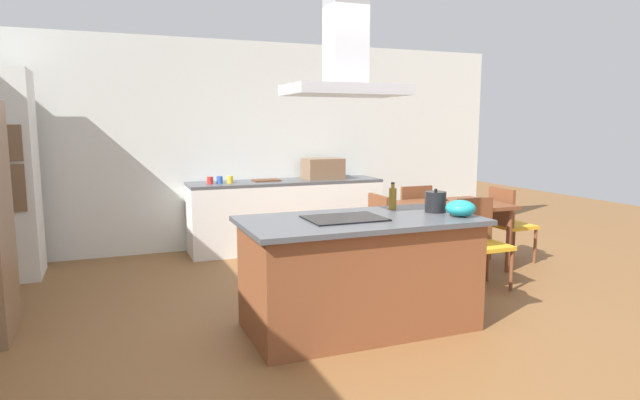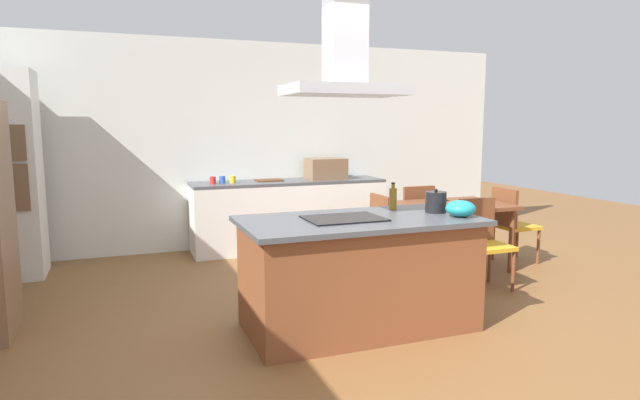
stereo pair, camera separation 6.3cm
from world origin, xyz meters
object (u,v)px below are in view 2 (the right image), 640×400
Objects in this scene: dining_table at (445,212)px; chair_facing_back_wall at (414,216)px; cutting_board at (269,180)px; range_hood at (345,61)px; coffee_mug_blue at (222,180)px; coffee_mug_red at (213,180)px; mixing_bowl at (461,208)px; chair_facing_island at (482,237)px; tea_kettle at (436,202)px; cooktop at (344,218)px; wall_oven_stack at (3,175)px; chair_at_left_end at (371,231)px; olive_oil_bottle at (393,198)px; countertop_microwave at (326,169)px; coffee_mug_yellow at (233,179)px; chair_at_right_end at (511,220)px.

chair_facing_back_wall is (-0.00, 0.67, -0.16)m from dining_table.
cutting_board is at bearing 132.61° from dining_table.
coffee_mug_blue is at bearing 98.37° from range_hood.
coffee_mug_red is 2.82m from dining_table.
mixing_bowl reaches higher than chair_facing_island.
coffee_mug_blue is (-1.27, 2.84, -0.04)m from tea_kettle.
cooktop is 2.94m from cutting_board.
wall_oven_stack is 5.01m from chair_facing_island.
cutting_board is at bearing 110.84° from chair_at_left_end.
olive_oil_bottle is 0.61m from mixing_bowl.
cutting_board is (-0.72, 3.15, -0.06)m from mixing_bowl.
range_hood reaches higher than tea_kettle.
olive_oil_bottle is (-0.27, 0.26, 0.01)m from tea_kettle.
wall_oven_stack reaches higher than chair_facing_back_wall.
countertop_microwave reaches higher than chair_facing_back_wall.
range_hood is at bearing -43.73° from wall_oven_stack.
olive_oil_bottle is at bearing -81.74° from cutting_board.
chair_facing_island is at bearing -47.97° from coffee_mug_yellow.
tea_kettle reaches higher than cutting_board.
countertop_microwave is 0.56× the size of chair_at_left_end.
coffee_mug_red is at bearing 116.32° from tea_kettle.
wall_oven_stack is (-2.34, -0.22, 0.16)m from coffee_mug_blue.
wall_oven_stack is at bearing 155.33° from chair_facing_island.
chair_facing_back_wall is at bearing -9.39° from wall_oven_stack.
dining_table is at bearing 60.10° from mixing_bowl.
mixing_bowl is at bearing -86.97° from chair_at_left_end.
olive_oil_bottle is 2.35m from chair_at_right_end.
cutting_board is (-0.38, 2.65, -0.09)m from olive_oil_bottle.
coffee_mug_blue is at bearing 111.21° from olive_oil_bottle.
chair_facing_back_wall is (1.56, -1.03, -0.40)m from cutting_board.
coffee_mug_blue is at bearing -174.11° from cutting_board.
coffee_mug_red is (-1.39, 2.82, -0.04)m from tea_kettle.
cutting_board is (-0.65, 2.91, -0.08)m from tea_kettle.
coffee_mug_red is 3.62m from chair_at_right_end.
dining_table is 0.68m from chair_facing_island.
coffee_mug_yellow is at bearing 95.93° from range_hood.
dining_table is at bearing 90.00° from chair_facing_island.
range_hood reaches higher than wall_oven_stack.
countertop_microwave is 0.23× the size of wall_oven_stack.
wall_oven_stack is at bearing 142.09° from mixing_bowl.
cutting_board is at bearing 9.61° from coffee_mug_yellow.
chair_at_right_end is at bearing 24.75° from range_hood.
cooktop is 2.54× the size of olive_oil_bottle.
cutting_board reaches higher than chair_at_left_end.
olive_oil_bottle is at bearing -166.33° from chair_facing_island.
tea_kettle is at bearing -146.47° from chair_at_right_end.
countertop_microwave reaches higher than coffee_mug_blue.
chair_at_left_end is 1.83m from chair_at_right_end.
chair_facing_island is at bearing 13.67° from olive_oil_bottle.
range_hood reaches higher than chair_at_left_end.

